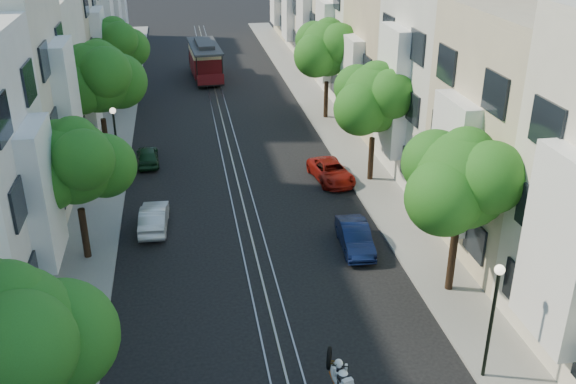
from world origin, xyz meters
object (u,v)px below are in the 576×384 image
tree_e_c (376,100)px  sportbike_rider (340,378)px  tree_e_d (328,49)px  cable_car (205,58)px  parked_car_w_mid (154,218)px  parked_car_w_far (148,156)px  tree_w_c (99,79)px  parked_car_e_mid (355,237)px  tree_w_d (114,46)px  tree_e_b (463,182)px  parked_car_e_far (331,172)px  tree_w_b (76,165)px  lamp_east (494,305)px  tree_w_a (9,344)px  lamp_west (115,134)px

tree_e_c → sportbike_rider: 17.57m
tree_e_c → tree_e_d: bearing=90.0°
sportbike_rider → cable_car: (-1.96, 39.60, 0.87)m
parked_car_w_mid → parked_car_w_far: size_ratio=1.11×
tree_w_c → parked_car_e_mid: tree_w_c is taller
tree_e_d → tree_w_c: size_ratio=0.97×
tree_w_d → tree_e_c: bearing=-48.0°
tree_w_c → parked_car_w_mid: size_ratio=2.05×
tree_e_b → parked_car_w_mid: 14.40m
tree_w_c → parked_car_e_far: size_ratio=1.85×
tree_e_b → sportbike_rider: 8.68m
tree_w_b → parked_car_w_mid: bearing=40.8°
parked_car_e_mid → parked_car_e_far: parked_car_e_mid is taller
tree_w_c → cable_car: tree_w_c is taller
tree_w_b → parked_car_e_mid: size_ratio=1.78×
tree_e_d → lamp_east: tree_e_d is taller
tree_w_c → tree_e_d: bearing=22.6°
tree_w_c → lamp_east: bearing=-57.4°
tree_e_d → sportbike_rider: bearing=-102.1°
tree_w_c → lamp_east: 25.01m
tree_e_c → tree_e_d: (0.00, 11.00, 0.27)m
tree_w_c → sportbike_rider: 23.22m
lamp_east → tree_w_c: bearing=122.6°
parked_car_w_mid → tree_w_b: bearing=43.9°
tree_e_d → tree_w_a: size_ratio=1.02×
parked_car_w_far → lamp_west: bearing=58.1°
tree_e_c → parked_car_w_mid: (-11.66, -3.64, -4.03)m
lamp_east → sportbike_rider: size_ratio=2.15×
tree_w_a → parked_car_w_far: size_ratio=2.15×
cable_car → tree_e_c: bearing=-75.0°
tree_e_d → tree_w_c: 15.60m
tree_w_a → lamp_west: size_ratio=1.61×
sportbike_rider → parked_car_e_far: sportbike_rider is taller
tree_e_c → tree_w_a: 23.05m
parked_car_e_far → parked_car_w_mid: parked_car_w_mid is taller
tree_e_d → tree_w_a: bearing=-116.4°
tree_e_c → tree_w_a: (-14.40, -18.00, 0.13)m
lamp_west → cable_car: size_ratio=0.55×
tree_w_b → cable_car: tree_w_b is taller
tree_e_c → tree_w_d: 21.53m
tree_e_b → tree_w_b: bearing=160.9°
tree_w_c → tree_w_a: bearing=-90.0°
parked_car_w_far → tree_w_c: bearing=-14.6°
tree_e_d → lamp_west: (-13.56, -8.98, -2.02)m
sportbike_rider → tree_w_d: bearing=89.6°
lamp_east → parked_car_e_far: lamp_east is taller
tree_w_c → cable_car: 19.89m
tree_e_c → tree_e_d: size_ratio=0.95×
tree_w_c → lamp_west: tree_w_c is taller
tree_w_a → lamp_east: 13.72m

